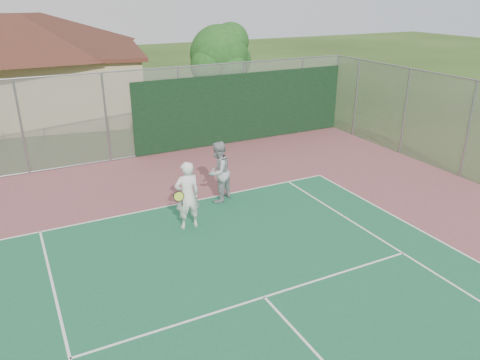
{
  "coord_description": "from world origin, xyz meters",
  "views": [
    {
      "loc": [
        -4.38,
        -1.02,
        6.28
      ],
      "look_at": [
        0.99,
        9.52,
        1.51
      ],
      "focal_mm": 35.0,
      "sensor_mm": 36.0,
      "label": 1
    }
  ],
  "objects_px": {
    "player_white_front": "(187,196)",
    "player_grey_back": "(218,172)",
    "tree": "(221,57)",
    "clubhouse": "(6,57)"
  },
  "relations": [
    {
      "from": "player_white_front",
      "to": "player_grey_back",
      "type": "bearing_deg",
      "value": -138.79
    },
    {
      "from": "clubhouse",
      "to": "tree",
      "type": "xyz_separation_m",
      "value": [
        9.71,
        -5.53,
        0.07
      ]
    },
    {
      "from": "clubhouse",
      "to": "tree",
      "type": "height_order",
      "value": "clubhouse"
    },
    {
      "from": "clubhouse",
      "to": "player_white_front",
      "type": "relative_size",
      "value": 8.03
    },
    {
      "from": "tree",
      "to": "player_white_front",
      "type": "distance_m",
      "value": 12.61
    },
    {
      "from": "tree",
      "to": "player_white_front",
      "type": "height_order",
      "value": "tree"
    },
    {
      "from": "tree",
      "to": "player_grey_back",
      "type": "bearing_deg",
      "value": -115.42
    },
    {
      "from": "clubhouse",
      "to": "player_white_front",
      "type": "xyz_separation_m",
      "value": [
        3.64,
        -16.36,
        -2.16
      ]
    },
    {
      "from": "clubhouse",
      "to": "player_white_front",
      "type": "bearing_deg",
      "value": -66.99
    },
    {
      "from": "tree",
      "to": "player_white_front",
      "type": "bearing_deg",
      "value": -119.28
    }
  ]
}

